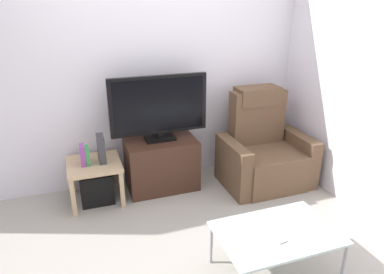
# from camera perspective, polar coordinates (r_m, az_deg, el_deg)

# --- Properties ---
(ground_plane) EXTENTS (6.40, 6.40, 0.00)m
(ground_plane) POSITION_cam_1_polar(r_m,az_deg,el_deg) (3.42, -3.24, -14.74)
(ground_plane) COLOR #9E998E
(wall_back) EXTENTS (6.40, 0.06, 2.60)m
(wall_back) POSITION_cam_1_polar(r_m,az_deg,el_deg) (3.92, -8.38, 10.75)
(wall_back) COLOR silver
(wall_back) RESTS_ON ground
(wall_side) EXTENTS (0.06, 4.48, 2.60)m
(wall_side) POSITION_cam_1_polar(r_m,az_deg,el_deg) (3.80, 25.01, 8.60)
(wall_side) COLOR silver
(wall_side) RESTS_ON ground
(tv_stand) EXTENTS (0.77, 0.49, 0.57)m
(tv_stand) POSITION_cam_1_polar(r_m,az_deg,el_deg) (3.98, -4.96, -4.31)
(tv_stand) COLOR #3D2319
(tv_stand) RESTS_ON ground
(television) EXTENTS (1.05, 0.20, 0.71)m
(television) POSITION_cam_1_polar(r_m,az_deg,el_deg) (3.76, -5.36, 4.89)
(television) COLOR black
(television) RESTS_ON tv_stand
(recliner_armchair) EXTENTS (0.98, 0.78, 1.08)m
(recliner_armchair) POSITION_cam_1_polar(r_m,az_deg,el_deg) (4.15, 11.47, -2.30)
(recliner_armchair) COLOR brown
(recliner_armchair) RESTS_ON ground
(side_table) EXTENTS (0.54, 0.54, 0.44)m
(side_table) POSITION_cam_1_polar(r_m,az_deg,el_deg) (3.82, -15.50, -4.93)
(side_table) COLOR tan
(side_table) RESTS_ON ground
(subwoofer_box) EXTENTS (0.33, 0.33, 0.33)m
(subwoofer_box) POSITION_cam_1_polar(r_m,az_deg,el_deg) (3.91, -15.20, -7.61)
(subwoofer_box) COLOR black
(subwoofer_box) RESTS_ON ground
(book_leftmost) EXTENTS (0.05, 0.12, 0.22)m
(book_leftmost) POSITION_cam_1_polar(r_m,az_deg,el_deg) (3.72, -17.27, -2.82)
(book_leftmost) COLOR purple
(book_leftmost) RESTS_ON side_table
(book_middle) EXTENTS (0.04, 0.12, 0.20)m
(book_middle) POSITION_cam_1_polar(r_m,az_deg,el_deg) (3.73, -16.55, -2.87)
(book_middle) COLOR #388C4C
(book_middle) RESTS_ON side_table
(game_console) EXTENTS (0.07, 0.20, 0.28)m
(game_console) POSITION_cam_1_polar(r_m,az_deg,el_deg) (3.74, -14.46, -1.83)
(game_console) COLOR #333338
(game_console) RESTS_ON side_table
(coffee_table) EXTENTS (0.90, 0.60, 0.39)m
(coffee_table) POSITION_cam_1_polar(r_m,az_deg,el_deg) (2.83, 13.54, -15.06)
(coffee_table) COLOR #B2C6C1
(coffee_table) RESTS_ON ground
(cell_phone) EXTENTS (0.09, 0.16, 0.01)m
(cell_phone) POSITION_cam_1_polar(r_m,az_deg,el_deg) (2.76, 13.54, -15.42)
(cell_phone) COLOR #B7B7BC
(cell_phone) RESTS_ON coffee_table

